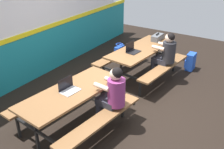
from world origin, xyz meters
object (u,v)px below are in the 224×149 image
object	(u,v)px
picnic_table_right	(141,55)
toolbox_grey	(157,37)
laptop_dark	(132,50)
backpack_dark	(190,62)
tote_bag_bright	(119,52)
laptop_silver	(69,88)
student_nearer	(113,93)
student_further	(166,53)
picnic_table_left	(72,99)

from	to	relation	value
picnic_table_right	toolbox_grey	bearing A→B (deg)	-6.23
laptop_dark	backpack_dark	size ratio (longest dim) A/B	0.78
tote_bag_bright	laptop_dark	bearing A→B (deg)	-137.05
laptop_silver	tote_bag_bright	size ratio (longest dim) A/B	0.80
backpack_dark	student_nearer	bearing A→B (deg)	172.45
picnic_table_right	laptop_dark	size ratio (longest dim) A/B	5.85
laptop_silver	backpack_dark	size ratio (longest dim) A/B	0.78
student_nearer	laptop_dark	size ratio (longest dim) A/B	3.53
picnic_table_right	laptop_dark	world-z (taller)	laptop_dark
student_further	backpack_dark	size ratio (longest dim) A/B	2.74
student_nearer	student_further	bearing A→B (deg)	-1.92
laptop_silver	backpack_dark	bearing A→B (deg)	-16.76
laptop_dark	tote_bag_bright	distance (m)	1.51
student_further	picnic_table_right	bearing A→B (deg)	100.10
toolbox_grey	tote_bag_bright	world-z (taller)	toolbox_grey
student_further	toolbox_grey	xyz separation A→B (m)	(0.64, 0.49, 0.10)
laptop_dark	tote_bag_bright	world-z (taller)	laptop_dark
student_further	laptop_silver	size ratio (longest dim) A/B	3.53
picnic_table_right	student_further	size ratio (longest dim) A/B	1.66
toolbox_grey	tote_bag_bright	distance (m)	1.26
picnic_table_left	tote_bag_bright	bearing A→B (deg)	16.36
toolbox_grey	picnic_table_left	bearing A→B (deg)	176.72
tote_bag_bright	student_further	bearing A→B (deg)	-110.92
toolbox_grey	backpack_dark	size ratio (longest dim) A/B	0.91
student_nearer	toolbox_grey	distance (m)	2.83
picnic_table_left	student_nearer	bearing A→B (deg)	-59.14
laptop_dark	tote_bag_bright	size ratio (longest dim) A/B	0.80
backpack_dark	toolbox_grey	bearing A→B (deg)	111.29
student_further	tote_bag_bright	distance (m)	1.78
laptop_silver	laptop_dark	xyz separation A→B (m)	(2.12, -0.07, 0.00)
laptop_silver	toolbox_grey	bearing A→B (deg)	-3.98
student_further	backpack_dark	world-z (taller)	student_further
picnic_table_left	student_further	world-z (taller)	student_further
student_further	laptop_dark	xyz separation A→B (m)	(-0.41, 0.64, 0.08)
laptop_dark	toolbox_grey	bearing A→B (deg)	-8.26
student_nearer	student_further	distance (m)	2.16
toolbox_grey	laptop_silver	bearing A→B (deg)	176.02
picnic_table_right	laptop_silver	xyz separation A→B (m)	(-2.43, 0.14, 0.21)
toolbox_grey	backpack_dark	distance (m)	1.07
student_further	toolbox_grey	bearing A→B (deg)	37.61
toolbox_grey	backpack_dark	world-z (taller)	toolbox_grey
tote_bag_bright	picnic_table_right	bearing A→B (deg)	-124.88
picnic_table_left	backpack_dark	size ratio (longest dim) A/B	4.55
laptop_silver	laptop_dark	bearing A→B (deg)	-1.85
picnic_table_left	student_nearer	xyz separation A→B (m)	(0.36, -0.60, 0.13)
student_further	picnic_table_left	bearing A→B (deg)	165.05
student_further	backpack_dark	bearing A→B (deg)	-19.54
picnic_table_right	backpack_dark	xyz separation A→B (m)	(1.06, -0.91, -0.36)
picnic_table_right	student_further	xyz separation A→B (m)	(0.10, -0.57, 0.13)
picnic_table_left	laptop_silver	distance (m)	0.22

